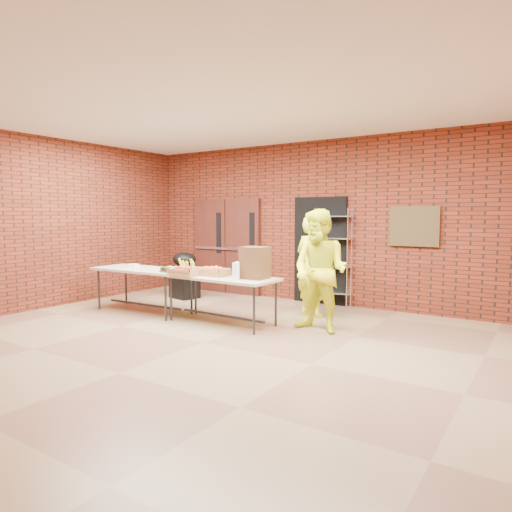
{
  "coord_description": "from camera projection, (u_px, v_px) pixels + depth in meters",
  "views": [
    {
      "loc": [
        3.97,
        -4.71,
        1.74
      ],
      "look_at": [
        -0.05,
        1.4,
        1.09
      ],
      "focal_mm": 32.0,
      "sensor_mm": 36.0,
      "label": 1
    }
  ],
  "objects": [
    {
      "name": "room",
      "position": [
        202.0,
        226.0,
        6.1
      ],
      "size": [
        8.08,
        7.08,
        3.28
      ],
      "color": "#825E46",
      "rests_on": "ground"
    },
    {
      "name": "double_doors",
      "position": [
        226.0,
        246.0,
        10.21
      ],
      "size": [
        1.78,
        0.12,
        2.1
      ],
      "color": "#471D14",
      "rests_on": "room"
    },
    {
      "name": "dark_doorway",
      "position": [
        320.0,
        250.0,
        8.97
      ],
      "size": [
        1.1,
        0.06,
        2.1
      ],
      "primitive_type": "cube",
      "color": "black",
      "rests_on": "room"
    },
    {
      "name": "bronze_plaque",
      "position": [
        414.0,
        226.0,
        7.94
      ],
      "size": [
        0.85,
        0.04,
        0.7
      ],
      "primitive_type": "cube",
      "color": "#46361C",
      "rests_on": "room"
    },
    {
      "name": "wire_rack",
      "position": [
        333.0,
        257.0,
        8.68
      ],
      "size": [
        0.72,
        0.39,
        1.88
      ],
      "primitive_type": null,
      "rotation": [
        0.0,
        0.0,
        0.24
      ],
      "color": "silver",
      "rests_on": "room"
    },
    {
      "name": "table_left",
      "position": [
        144.0,
        272.0,
        8.21
      ],
      "size": [
        1.95,
        0.88,
        0.79
      ],
      "rotation": [
        0.0,
        0.0,
        0.04
      ],
      "color": "tan",
      "rests_on": "room"
    },
    {
      "name": "table_right",
      "position": [
        222.0,
        280.0,
        7.31
      ],
      "size": [
        1.88,
        0.83,
        0.76
      ],
      "rotation": [
        0.0,
        0.0,
        -0.03
      ],
      "color": "tan",
      "rests_on": "room"
    },
    {
      "name": "basket_bananas",
      "position": [
        187.0,
        270.0,
        7.6
      ],
      "size": [
        0.46,
        0.36,
        0.14
      ],
      "color": "#AD7345",
      "rests_on": "table_right"
    },
    {
      "name": "basket_oranges",
      "position": [
        214.0,
        272.0,
        7.41
      ],
      "size": [
        0.46,
        0.36,
        0.14
      ],
      "color": "#AD7345",
      "rests_on": "table_right"
    },
    {
      "name": "basket_apples",
      "position": [
        186.0,
        271.0,
        7.42
      ],
      "size": [
        0.48,
        0.37,
        0.15
      ],
      "color": "#AD7345",
      "rests_on": "table_right"
    },
    {
      "name": "muffin_tray",
      "position": [
        169.0,
        269.0,
        7.74
      ],
      "size": [
        0.36,
        0.36,
        0.09
      ],
      "color": "#134A22",
      "rests_on": "table_left"
    },
    {
      "name": "napkin_box",
      "position": [
        133.0,
        266.0,
        8.37
      ],
      "size": [
        0.19,
        0.12,
        0.06
      ],
      "primitive_type": "cube",
      "color": "white",
      "rests_on": "table_left"
    },
    {
      "name": "coffee_dispenser",
      "position": [
        255.0,
        263.0,
        7.03
      ],
      "size": [
        0.38,
        0.34,
        0.5
      ],
      "primitive_type": "cube",
      "color": "#4F2C1B",
      "rests_on": "table_right"
    },
    {
      "name": "cup_stack_front",
      "position": [
        235.0,
        271.0,
        7.0
      ],
      "size": [
        0.08,
        0.08,
        0.25
      ],
      "primitive_type": "cylinder",
      "color": "white",
      "rests_on": "table_right"
    },
    {
      "name": "cup_stack_mid",
      "position": [
        236.0,
        271.0,
        6.89
      ],
      "size": [
        0.09,
        0.09,
        0.27
      ],
      "primitive_type": "cylinder",
      "color": "white",
      "rests_on": "table_right"
    },
    {
      "name": "cup_stack_back",
      "position": [
        238.0,
        270.0,
        7.1
      ],
      "size": [
        0.09,
        0.09,
        0.26
      ],
      "primitive_type": "cylinder",
      "color": "white",
      "rests_on": "table_right"
    },
    {
      "name": "covered_grill",
      "position": [
        184.0,
        275.0,
        9.59
      ],
      "size": [
        0.61,
        0.54,
        0.97
      ],
      "rotation": [
        0.0,
        0.0,
        -0.2
      ],
      "color": "black",
      "rests_on": "room"
    },
    {
      "name": "volunteer_woman",
      "position": [
        312.0,
        266.0,
        7.83
      ],
      "size": [
        0.7,
        0.53,
        1.74
      ],
      "primitive_type": "imported",
      "rotation": [
        0.0,
        0.0,
        2.94
      ],
      "color": "#EDF91B",
      "rests_on": "room"
    },
    {
      "name": "volunteer_man",
      "position": [
        320.0,
        271.0,
        6.76
      ],
      "size": [
        0.97,
        0.8,
        1.83
      ],
      "primitive_type": "imported",
      "rotation": [
        0.0,
        0.0,
        -0.12
      ],
      "color": "#EDF91B",
      "rests_on": "room"
    }
  ]
}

